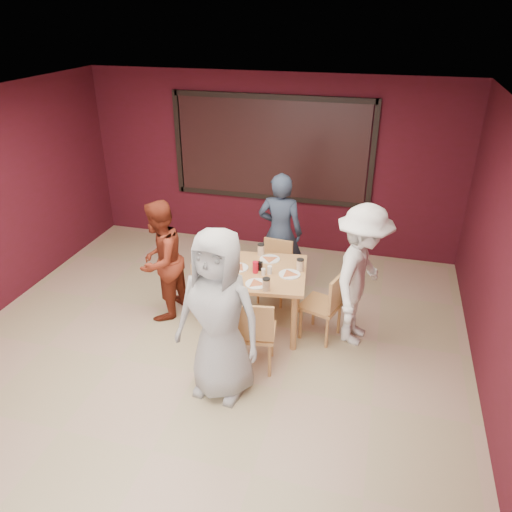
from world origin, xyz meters
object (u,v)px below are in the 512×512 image
(chair_front, at_px, (254,331))
(chair_left, at_px, (209,285))
(dining_table, at_px, (263,279))
(chair_right, at_px, (327,302))
(diner_back, at_px, (280,233))
(diner_right, at_px, (361,276))
(diner_left, at_px, (160,261))
(diner_front, at_px, (219,316))
(chair_back, at_px, (275,267))

(chair_front, bearing_deg, chair_left, 133.69)
(dining_table, relative_size, chair_right, 1.28)
(diner_back, bearing_deg, chair_left, 54.08)
(chair_left, height_order, chair_right, chair_right)
(chair_front, xyz_separation_m, diner_right, (1.04, 0.90, 0.35))
(dining_table, distance_m, diner_left, 1.33)
(chair_front, relative_size, diner_front, 0.49)
(chair_front, relative_size, diner_left, 0.58)
(dining_table, bearing_deg, chair_back, 91.34)
(chair_back, bearing_deg, chair_front, -85.27)
(chair_left, xyz_separation_m, chair_right, (1.53, -0.08, 0.04))
(chair_back, xyz_separation_m, diner_front, (-0.12, -1.96, 0.45))
(chair_left, height_order, diner_left, diner_left)
(dining_table, bearing_deg, diner_front, -96.62)
(chair_back, bearing_deg, diner_left, -149.16)
(chair_back, bearing_deg, chair_left, -136.25)
(diner_left, bearing_deg, chair_back, 125.89)
(chair_front, relative_size, chair_right, 1.02)
(chair_front, bearing_deg, dining_table, 97.75)
(chair_right, xyz_separation_m, diner_front, (-0.93, -1.20, 0.42))
(chair_front, distance_m, chair_right, 1.06)
(diner_back, bearing_deg, dining_table, 90.87)
(diner_front, relative_size, diner_right, 1.07)
(dining_table, xyz_separation_m, diner_left, (-1.33, -0.04, 0.09))
(chair_front, height_order, diner_left, diner_left)
(dining_table, bearing_deg, diner_left, -178.22)
(diner_left, bearing_deg, diner_right, 97.63)
(dining_table, distance_m, diner_back, 1.07)
(diner_front, distance_m, diner_back, 2.28)
(dining_table, relative_size, diner_right, 0.66)
(chair_right, relative_size, diner_right, 0.52)
(diner_back, relative_size, diner_left, 1.08)
(chair_back, relative_size, diner_front, 0.45)
(dining_table, height_order, diner_back, diner_back)
(chair_back, distance_m, diner_back, 0.49)
(chair_front, bearing_deg, diner_back, 94.32)
(chair_back, relative_size, diner_left, 0.53)
(chair_right, bearing_deg, chair_front, -130.11)
(chair_back, distance_m, diner_left, 1.56)
(chair_front, distance_m, diner_left, 1.67)
(diner_right, bearing_deg, diner_back, 62.13)
(chair_left, distance_m, diner_front, 1.48)
(chair_back, distance_m, diner_right, 1.40)
(chair_back, xyz_separation_m, chair_right, (0.81, -0.76, 0.03))
(chair_back, bearing_deg, diner_back, 92.27)
(diner_left, xyz_separation_m, diner_right, (2.48, 0.11, 0.08))
(chair_back, distance_m, chair_right, 1.11)
(dining_table, relative_size, diner_back, 0.67)
(diner_right, bearing_deg, chair_right, 116.16)
(chair_right, relative_size, diner_back, 0.53)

